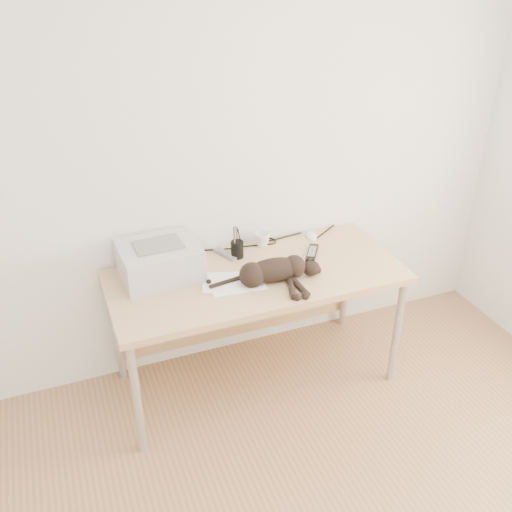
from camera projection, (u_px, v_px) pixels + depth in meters
name	position (u px, v px, depth m)	size (l,w,h in m)	color
wall_back	(233.00, 154.00, 3.11)	(3.50, 3.50, 0.00)	white
desk	(251.00, 286.00, 3.23)	(1.60, 0.70, 0.74)	tan
printer	(160.00, 260.00, 3.03)	(0.42, 0.37, 0.19)	#B5B5BA
papers	(233.00, 282.00, 3.01)	(0.35, 0.28, 0.01)	white
cat	(272.00, 272.00, 2.99)	(0.60, 0.30, 0.14)	black
mug	(262.00, 240.00, 3.34)	(0.09, 0.09, 0.08)	white
pen_cup	(237.00, 249.00, 3.22)	(0.07, 0.07, 0.18)	black
remote_grey	(226.00, 254.00, 3.26)	(0.05, 0.17, 0.02)	slate
remote_black	(312.00, 253.00, 3.27)	(0.05, 0.18, 0.02)	black
mouse	(311.00, 234.00, 3.46)	(0.07, 0.12, 0.04)	silver
cable_tangle	(237.00, 247.00, 3.34)	(1.36, 0.09, 0.01)	black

